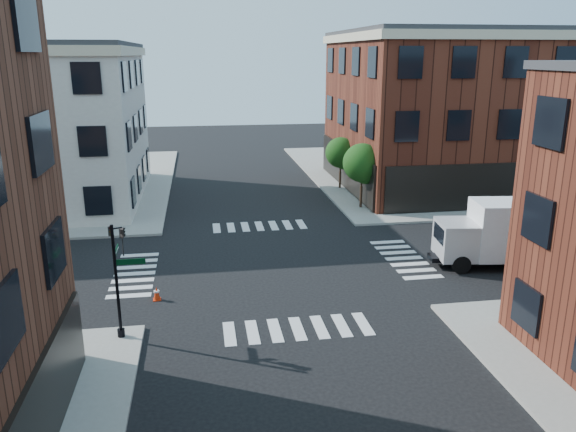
# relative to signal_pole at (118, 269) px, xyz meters

# --- Properties ---
(ground) EXTENTS (120.00, 120.00, 0.00)m
(ground) POSITION_rel_signal_pole_xyz_m (6.72, 6.68, -2.86)
(ground) COLOR black
(ground) RESTS_ON ground
(sidewalk_ne) EXTENTS (30.00, 30.00, 0.15)m
(sidewalk_ne) POSITION_rel_signal_pole_xyz_m (27.72, 27.68, -2.78)
(sidewalk_ne) COLOR gray
(sidewalk_ne) RESTS_ON ground
(building_ne) EXTENTS (25.00, 16.00, 12.00)m
(building_ne) POSITION_rel_signal_pole_xyz_m (27.22, 22.68, 3.14)
(building_ne) COLOR #401810
(building_ne) RESTS_ON ground
(tree_near) EXTENTS (2.69, 2.69, 4.49)m
(tree_near) POSITION_rel_signal_pole_xyz_m (14.28, 16.65, 0.30)
(tree_near) COLOR black
(tree_near) RESTS_ON ground
(tree_far) EXTENTS (2.43, 2.43, 4.07)m
(tree_far) POSITION_rel_signal_pole_xyz_m (14.28, 22.65, 0.02)
(tree_far) COLOR black
(tree_far) RESTS_ON ground
(signal_pole) EXTENTS (1.29, 1.24, 4.60)m
(signal_pole) POSITION_rel_signal_pole_xyz_m (0.00, 0.00, 0.00)
(signal_pole) COLOR black
(signal_pole) RESTS_ON ground
(box_truck) EXTENTS (7.70, 3.19, 3.40)m
(box_truck) POSITION_rel_signal_pole_xyz_m (18.76, 4.82, -1.09)
(box_truck) COLOR white
(box_truck) RESTS_ON ground
(traffic_cone) EXTENTS (0.38, 0.38, 0.63)m
(traffic_cone) POSITION_rel_signal_pole_xyz_m (1.02, 3.36, -2.55)
(traffic_cone) COLOR red
(traffic_cone) RESTS_ON ground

